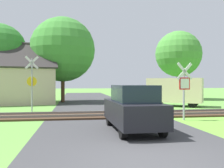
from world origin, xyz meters
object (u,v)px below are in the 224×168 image
stop_sign_near (184,87)px  parked_car (133,108)px  crossing_sign_far (32,80)px  house (10,84)px  tree_far (178,54)px  tree_center (63,50)px  mail_truck (173,91)px

stop_sign_near → parked_car: size_ratio=0.71×
stop_sign_near → parked_car: bearing=26.1°
crossing_sign_far → house: (-3.07, 6.93, -0.25)m
crossing_sign_far → house: 7.58m
crossing_sign_far → tree_far: (14.54, 10.42, 3.13)m
stop_sign_near → parked_car: 3.98m
tree_center → parked_car: bearing=-77.6°
stop_sign_near → tree_center: 15.02m
crossing_sign_far → mail_truck: size_ratio=0.71×
stop_sign_near → crossing_sign_far: 9.57m
tree_center → mail_truck: 11.32m
mail_truck → stop_sign_near: bearing=-165.7°
tree_far → mail_truck: bearing=-116.3°
stop_sign_near → house: house is taller
tree_far → stop_sign_near: bearing=-112.5°
stop_sign_near → tree_far: tree_far is taller
stop_sign_near → mail_truck: (2.39, 7.30, -0.43)m
mail_truck → crossing_sign_far: bearing=134.8°
house → mail_truck: (13.61, -4.63, -0.57)m
crossing_sign_far → parked_car: 8.91m
stop_sign_near → parked_car: (-3.17, -2.29, -0.77)m
house → parked_car: size_ratio=2.20×
parked_car → house: bearing=117.8°
tree_center → stop_sign_near: bearing=-63.4°
stop_sign_near → mail_truck: size_ratio=0.56×
tree_far → house: bearing=-168.8°
crossing_sign_far → house: size_ratio=0.41×
crossing_sign_far → parked_car: bearing=-68.7°
crossing_sign_far → house: house is taller
stop_sign_near → crossing_sign_far: bearing=-41.3°
stop_sign_near → mail_truck: stop_sign_near is taller
stop_sign_near → mail_truck: bearing=-117.9°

